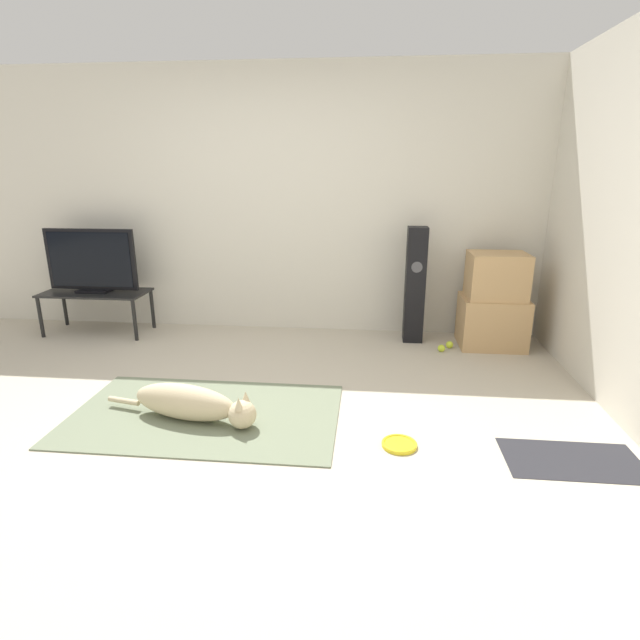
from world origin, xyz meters
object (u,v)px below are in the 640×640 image
(cardboard_box_lower, at_px, (492,322))
(tv_stand, at_px, (96,296))
(dog, at_px, (193,404))
(floor_speaker, at_px, (415,285))
(cardboard_box_upper, at_px, (497,276))
(tv, at_px, (91,261))
(tennis_ball_by_boxes, at_px, (441,348))
(tennis_ball_near_speaker, at_px, (450,345))
(frisbee, at_px, (399,444))

(cardboard_box_lower, relative_size, tv_stand, 0.57)
(dog, distance_m, floor_speaker, 2.41)
(cardboard_box_upper, bearing_deg, tv, 179.83)
(dog, xyz_separation_m, cardboard_box_upper, (2.28, 1.70, 0.54))
(cardboard_box_upper, xyz_separation_m, tennis_ball_by_boxes, (-0.48, -0.21, -0.64))
(dog, height_order, tennis_ball_by_boxes, dog)
(tv_stand, bearing_deg, floor_speaker, 1.35)
(tv_stand, bearing_deg, tennis_ball_near_speaker, -1.90)
(cardboard_box_lower, distance_m, tennis_ball_by_boxes, 0.56)
(dog, relative_size, tennis_ball_near_speaker, 16.63)
(frisbee, xyz_separation_m, cardboard_box_upper, (0.94, 1.88, 0.66))
(frisbee, distance_m, tv_stand, 3.50)
(floor_speaker, height_order, tv, floor_speaker)
(tv_stand, bearing_deg, frisbee, -32.84)
(floor_speaker, bearing_deg, tennis_ball_by_boxes, -50.44)
(tennis_ball_by_boxes, bearing_deg, cardboard_box_lower, 24.89)
(floor_speaker, xyz_separation_m, tv, (-3.15, -0.07, 0.18))
(tv_stand, bearing_deg, cardboard_box_lower, 0.02)
(frisbee, distance_m, floor_speaker, 2.05)
(frisbee, relative_size, tv, 0.24)
(dog, distance_m, cardboard_box_lower, 2.85)
(tennis_ball_by_boxes, bearing_deg, tv_stand, 176.29)
(tennis_ball_by_boxes, bearing_deg, frisbee, -105.46)
(frisbee, xyz_separation_m, floor_speaker, (0.22, 1.96, 0.53))
(dog, relative_size, tv, 1.22)
(dog, relative_size, frisbee, 5.10)
(cardboard_box_upper, distance_m, tv, 3.87)
(dog, height_order, tennis_ball_near_speaker, dog)
(tv, distance_m, tennis_ball_by_boxes, 3.47)
(tv, relative_size, tennis_ball_near_speaker, 13.64)
(tv_stand, height_order, tv, tv)
(dog, bearing_deg, cardboard_box_lower, 36.93)
(cardboard_box_upper, bearing_deg, frisbee, -116.49)
(frisbee, distance_m, tennis_ball_near_speaker, 1.86)
(floor_speaker, height_order, tv_stand, floor_speaker)
(floor_speaker, xyz_separation_m, tv_stand, (-3.15, -0.07, -0.17))
(frisbee, relative_size, tennis_ball_by_boxes, 3.26)
(tv, bearing_deg, tv_stand, -90.00)
(cardboard_box_lower, xyz_separation_m, floor_speaker, (-0.72, 0.07, 0.31))
(tv, height_order, tennis_ball_by_boxes, tv)
(floor_speaker, bearing_deg, tv_stand, -178.65)
(tennis_ball_by_boxes, bearing_deg, cardboard_box_upper, 23.98)
(floor_speaker, bearing_deg, tv, -178.70)
(cardboard_box_upper, bearing_deg, dog, -143.21)
(frisbee, distance_m, cardboard_box_upper, 2.20)
(tennis_ball_by_boxes, bearing_deg, floor_speaker, 129.56)
(cardboard_box_lower, relative_size, cardboard_box_upper, 1.15)
(frisbee, bearing_deg, floor_speaker, 83.65)
(floor_speaker, distance_m, tv, 3.15)
(cardboard_box_upper, relative_size, tv_stand, 0.50)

